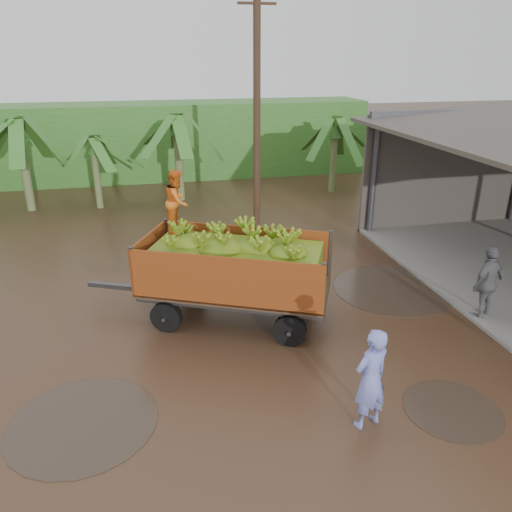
{
  "coord_description": "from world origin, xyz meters",
  "views": [
    {
      "loc": [
        -2.22,
        -9.5,
        5.87
      ],
      "look_at": [
        0.23,
        1.27,
        1.34
      ],
      "focal_mm": 35.0,
      "sensor_mm": 36.0,
      "label": 1
    }
  ],
  "objects_px": {
    "banana_trailer": "(235,268)",
    "man_blue": "(371,379)",
    "utility_pole": "(257,115)",
    "man_grey": "(487,283)"
  },
  "relations": [
    {
      "from": "banana_trailer",
      "to": "man_blue",
      "type": "distance_m",
      "value": 4.39
    },
    {
      "from": "man_blue",
      "to": "utility_pole",
      "type": "height_order",
      "value": "utility_pole"
    },
    {
      "from": "man_grey",
      "to": "utility_pole",
      "type": "bearing_deg",
      "value": -85.1
    },
    {
      "from": "man_grey",
      "to": "utility_pole",
      "type": "distance_m",
      "value": 8.79
    },
    {
      "from": "banana_trailer",
      "to": "man_grey",
      "type": "distance_m",
      "value": 5.87
    },
    {
      "from": "utility_pole",
      "to": "man_grey",
      "type": "bearing_deg",
      "value": -62.5
    },
    {
      "from": "man_blue",
      "to": "utility_pole",
      "type": "distance_m",
      "value": 10.57
    },
    {
      "from": "man_blue",
      "to": "banana_trailer",
      "type": "bearing_deg",
      "value": -88.6
    },
    {
      "from": "man_blue",
      "to": "man_grey",
      "type": "xyz_separation_m",
      "value": [
        4.22,
        2.8,
        -0.01
      ]
    },
    {
      "from": "utility_pole",
      "to": "banana_trailer",
      "type": "bearing_deg",
      "value": -107.55
    }
  ]
}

